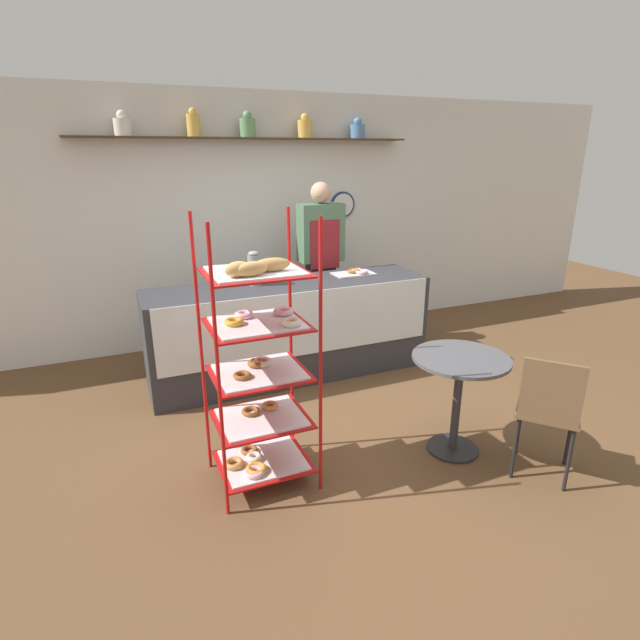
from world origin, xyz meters
The scene contains 9 objects.
ground_plane centered at (0.00, 0.00, 0.00)m, with size 14.00×14.00×0.00m, color brown.
back_wall centered at (0.00, 2.33, 1.37)m, with size 10.00×0.30×2.70m.
display_counter centered at (0.00, 1.10, 0.46)m, with size 2.67×0.67×0.92m.
pastry_rack centered at (-0.75, -0.39, 0.82)m, with size 0.63×0.54×1.76m.
person_worker centered at (0.57, 1.69, 0.98)m, with size 0.47×0.23×1.79m.
cafe_table centered at (0.63, -0.61, 0.56)m, with size 0.67×0.67×0.74m.
cafe_chair centered at (0.95, -1.11, 0.54)m, with size 0.54×0.54×0.88m.
coffee_carafe centered at (-0.32, 1.17, 1.08)m, with size 0.11×0.11×0.31m.
donut_tray_counter centered at (0.73, 1.18, 0.94)m, with size 0.41×0.24×0.05m.
Camera 1 is at (-1.52, -3.14, 2.09)m, focal length 28.00 mm.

